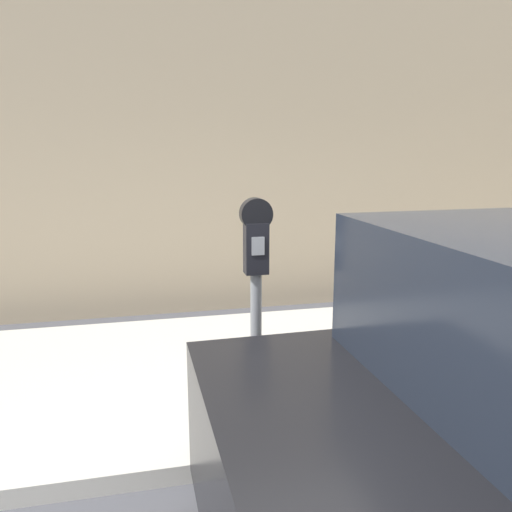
{
  "coord_description": "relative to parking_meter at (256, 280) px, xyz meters",
  "views": [
    {
      "loc": [
        -1.29,
        -1.97,
        2.04
      ],
      "look_at": [
        -0.57,
        1.23,
        1.34
      ],
      "focal_mm": 35.0,
      "sensor_mm": 36.0,
      "label": 1
    }
  ],
  "objects": [
    {
      "name": "building_facade",
      "position": [
        0.57,
        3.12,
        2.17
      ],
      "size": [
        24.0,
        0.3,
        6.7
      ],
      "color": "tan",
      "rests_on": "ground_plane"
    },
    {
      "name": "sidewalk",
      "position": [
        0.57,
        0.97,
        -1.11
      ],
      "size": [
        24.0,
        2.8,
        0.13
      ],
      "color": "#BCB7AD",
      "rests_on": "ground_plane"
    },
    {
      "name": "parking_meter",
      "position": [
        0.0,
        0.0,
        0.0
      ],
      "size": [
        0.21,
        0.13,
        1.6
      ],
      "color": "slate",
      "rests_on": "sidewalk"
    }
  ]
}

